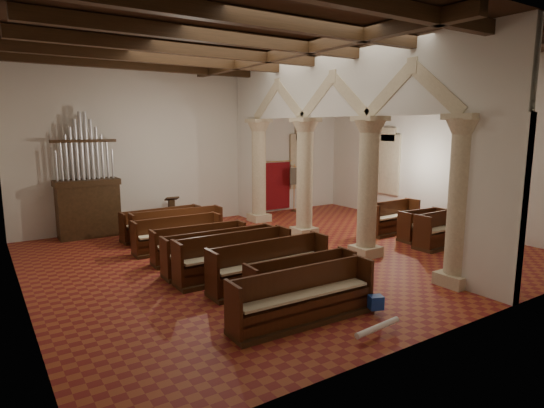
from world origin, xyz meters
The scene contains 32 objects.
floor centered at (0.00, 0.00, 0.00)m, with size 14.00×14.00×0.00m, color #943D20.
ceiling centered at (0.00, 0.00, 6.00)m, with size 14.00×14.00×0.00m, color #321C10.
wall_back centered at (0.00, 6.00, 3.00)m, with size 14.00×0.02×6.00m, color beige.
wall_front centered at (0.00, -6.00, 3.00)m, with size 14.00×0.02×6.00m, color beige.
wall_left centered at (-7.00, 0.00, 3.00)m, with size 0.02×12.00×6.00m, color beige.
wall_right centered at (7.00, 0.00, 3.00)m, with size 0.02×12.00×6.00m, color beige.
ceiling_beams centered at (0.00, 0.00, 5.82)m, with size 13.80×11.80×0.30m, color #3D2513, non-canonical shape.
arcade centered at (1.80, 0.00, 3.56)m, with size 0.90×11.90×6.00m.
window_right_a centered at (6.98, -1.50, 2.20)m, with size 0.03×1.00×2.20m, color #367B67.
window_right_b centered at (6.98, 2.50, 2.20)m, with size 0.03×1.00×2.20m, color #367B67.
window_back centered at (5.00, 5.98, 2.20)m, with size 1.00×0.03×2.20m, color #367B67.
pipe_organ centered at (-4.50, 5.50, 1.37)m, with size 2.10×0.85×4.40m.
lectern centered at (-1.51, 5.49, 0.49)m, with size 0.49×0.50×1.18m.
dossal_curtain centered at (3.50, 5.92, 1.17)m, with size 1.80×0.07×2.17m.
processional_banner centered at (4.27, 5.49, 0.76)m, with size 0.49×0.62×2.12m.
hymnal_box_a centered at (-1.06, -4.66, 0.24)m, with size 0.28×0.23×0.28m, color #161E9C.
hymnal_box_b centered at (-1.14, -1.68, 0.24)m, with size 0.29×0.23×0.29m, color navy.
hymnal_box_c centered at (-0.11, 0.32, 0.28)m, with size 0.36×0.30×0.36m, color #16219C.
tube_heater_a centered at (-1.76, -5.40, 0.16)m, with size 0.11×0.11×1.14m, color white.
tube_heater_b centered at (-3.24, -3.48, 0.16)m, with size 0.11×0.11×1.13m, color white.
nave_pew_0 centered at (-2.53, -4.17, 0.35)m, with size 3.14×0.79×1.07m.
nave_pew_1 centered at (-1.97, -3.38, 0.34)m, with size 2.61×0.75×1.02m.
nave_pew_2 centered at (-2.01, -2.16, 0.37)m, with size 3.09×0.75×1.11m.
nave_pew_3 centered at (-2.40, -1.12, 0.38)m, with size 3.07×0.80×1.14m.
nave_pew_4 centered at (-2.40, -0.36, 0.35)m, with size 3.13×0.79×1.06m.
nave_pew_5 centered at (-2.48, 0.80, 0.33)m, with size 2.75×0.80×1.00m.
nave_pew_6 centered at (-2.62, 2.10, 0.35)m, with size 2.71×0.73×1.04m.
nave_pew_7 centered at (-2.19, 3.21, 0.35)m, with size 3.07×0.86×1.06m.
nave_pew_8 centered at (-2.47, 3.95, 0.33)m, with size 2.78×0.82×1.01m.
aisle_pew_0 centered at (4.57, -2.07, 0.38)m, with size 2.05×0.80×1.11m.
aisle_pew_1 centered at (4.77, -1.14, 0.35)m, with size 1.76×0.79×1.02m.
aisle_pew_2 centered at (4.72, 0.10, 0.38)m, with size 2.27×0.85×1.14m.
Camera 1 is at (-7.65, -10.85, 3.78)m, focal length 30.00 mm.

